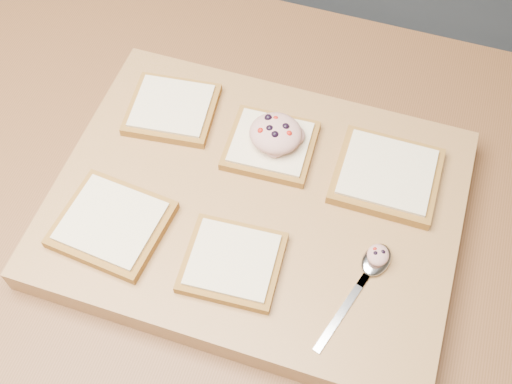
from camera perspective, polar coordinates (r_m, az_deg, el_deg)
island_counter at (r=1.25m, az=-2.83°, el=-11.66°), size 2.00×0.80×0.90m
cutting_board at (r=0.82m, az=-0.00°, el=-1.38°), size 0.50×0.38×0.04m
bread_far_left at (r=0.88m, az=-7.47°, el=7.35°), size 0.13×0.12×0.02m
bread_far_center at (r=0.84m, az=1.31°, el=4.21°), size 0.12×0.11×0.02m
bread_far_right at (r=0.82m, az=11.55°, el=1.50°), size 0.13×0.12×0.02m
bread_near_left at (r=0.79m, az=-12.69°, el=-2.77°), size 0.13×0.12×0.02m
bread_near_center at (r=0.75m, az=-2.10°, el=-6.22°), size 0.12×0.11×0.02m
tuna_salad_dollop at (r=0.82m, az=1.76°, el=5.25°), size 0.07×0.06×0.03m
spoon at (r=0.76m, az=10.22°, el=-6.60°), size 0.06×0.16×0.01m
spoon_salad at (r=0.76m, az=10.79°, el=-5.51°), size 0.03×0.03×0.02m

